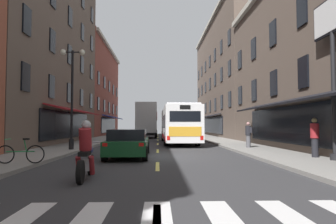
# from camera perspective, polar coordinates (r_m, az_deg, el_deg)

# --- Properties ---
(ground_plane) EXTENTS (34.80, 80.00, 0.10)m
(ground_plane) POSITION_cam_1_polar(r_m,az_deg,el_deg) (14.58, -2.02, -8.78)
(ground_plane) COLOR #333335
(lane_centre_dashes) EXTENTS (0.14, 73.90, 0.01)m
(lane_centre_dashes) POSITION_cam_1_polar(r_m,az_deg,el_deg) (14.33, -2.02, -8.67)
(lane_centre_dashes) COLOR #DBCC4C
(lane_centre_dashes) RESTS_ON ground
(sidewalk_left) EXTENTS (3.00, 80.00, 0.14)m
(sidewalk_left) POSITION_cam_1_polar(r_m,az_deg,el_deg) (15.73, -24.27, -7.66)
(sidewalk_left) COLOR gray
(sidewalk_left) RESTS_ON ground
(sidewalk_right) EXTENTS (3.00, 80.00, 0.14)m
(sidewalk_right) POSITION_cam_1_polar(r_m,az_deg,el_deg) (15.72, 20.24, -7.73)
(sidewalk_right) COLOR gray
(sidewalk_right) RESTS_ON ground
(billboard_sign) EXTENTS (0.40, 2.55, 6.59)m
(billboard_sign) POSITION_cam_1_polar(r_m,az_deg,el_deg) (13.92, 29.26, 12.54)
(billboard_sign) COLOR black
(billboard_sign) RESTS_ON sidewalk_right
(transit_bus) EXTENTS (2.73, 11.66, 3.07)m
(transit_bus) POSITION_cam_1_polar(r_m,az_deg,el_deg) (25.12, 1.98, -2.38)
(transit_bus) COLOR white
(transit_bus) RESTS_ON ground
(box_truck) EXTENTS (2.50, 6.97, 4.15)m
(box_truck) POSITION_cam_1_polar(r_m,az_deg,el_deg) (35.85, -4.10, -1.67)
(box_truck) COLOR white
(box_truck) RESTS_ON ground
(sedan_near) EXTENTS (1.97, 4.79, 1.33)m
(sedan_near) POSITION_cam_1_polar(r_m,az_deg,el_deg) (14.29, -7.69, -5.94)
(sedan_near) COLOR #144723
(sedan_near) RESTS_ON ground
(sedan_mid) EXTENTS (1.95, 4.55, 1.39)m
(sedan_mid) POSITION_cam_1_polar(r_m,az_deg,el_deg) (46.77, -3.52, -3.59)
(sedan_mid) COLOR #515154
(sedan_mid) RESTS_ON ground
(motorcycle_rider) EXTENTS (0.62, 2.07, 1.66)m
(motorcycle_rider) POSITION_cam_1_polar(r_m,az_deg,el_deg) (8.68, -15.63, -7.85)
(motorcycle_rider) COLOR black
(motorcycle_rider) RESTS_ON ground
(bicycle_near) EXTENTS (1.71, 0.48, 0.91)m
(bicycle_near) POSITION_cam_1_polar(r_m,az_deg,el_deg) (11.97, -26.71, -7.19)
(bicycle_near) COLOR black
(bicycle_near) RESTS_ON sidewalk_left
(pedestrian_near) EXTENTS (0.50, 0.50, 1.59)m
(pedestrian_near) POSITION_cam_1_polar(r_m,az_deg,el_deg) (19.12, 15.37, -4.14)
(pedestrian_near) COLOR #4C4C51
(pedestrian_near) RESTS_ON sidewalk_right
(pedestrian_far) EXTENTS (0.36, 0.36, 1.70)m
(pedestrian_far) POSITION_cam_1_polar(r_m,az_deg,el_deg) (14.30, 26.57, -4.35)
(pedestrian_far) COLOR black
(pedestrian_far) RESTS_ON sidewalk_right
(street_lamp_twin) EXTENTS (1.42, 0.32, 5.81)m
(street_lamp_twin) POSITION_cam_1_polar(r_m,az_deg,el_deg) (17.95, -18.11, 3.36)
(street_lamp_twin) COLOR black
(street_lamp_twin) RESTS_ON sidewalk_left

